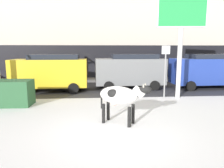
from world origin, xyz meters
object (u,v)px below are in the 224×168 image
(pedestrian_near_billboard, at_px, (150,71))
(pedestrian_by_cars, at_px, (149,71))
(car_yellow_van, at_px, (51,72))
(car_grey_van, at_px, (130,70))
(dumpster, at_px, (13,93))
(cow_holstein, at_px, (120,96))
(street_sign, at_px, (165,67))
(car_blue_van, at_px, (206,70))
(billboard, at_px, (182,16))

(pedestrian_near_billboard, relative_size, pedestrian_by_cars, 1.00)
(car_yellow_van, relative_size, car_grey_van, 1.00)
(car_yellow_van, bearing_deg, dumpster, -106.53)
(cow_holstein, xyz_separation_m, street_sign, (2.90, 3.92, 0.67))
(car_grey_van, bearing_deg, street_sign, -64.30)
(car_yellow_van, bearing_deg, car_blue_van, 1.95)
(cow_holstein, xyz_separation_m, pedestrian_near_billboard, (3.59, 9.72, -0.12))
(car_grey_van, height_order, street_sign, street_sign)
(cow_holstein, relative_size, billboard, 0.33)
(pedestrian_by_cars, relative_size, street_sign, 0.61)
(cow_holstein, distance_m, pedestrian_near_billboard, 10.36)
(cow_holstein, relative_size, car_blue_van, 0.40)
(cow_holstein, distance_m, car_yellow_van, 7.31)
(car_yellow_van, bearing_deg, street_sign, -19.87)
(car_grey_van, height_order, car_blue_van, same)
(car_yellow_van, bearing_deg, pedestrian_near_billboard, 25.13)
(car_grey_van, distance_m, pedestrian_by_cars, 3.46)
(car_yellow_van, height_order, car_blue_van, same)
(car_yellow_van, xyz_separation_m, car_grey_van, (5.15, 0.61, 0.00))
(car_blue_van, distance_m, dumpster, 12.07)
(pedestrian_near_billboard, distance_m, dumpster, 10.80)
(pedestrian_near_billboard, xyz_separation_m, dumpster, (-8.31, -6.89, -0.28))
(billboard, relative_size, car_yellow_van, 1.20)
(car_blue_van, relative_size, pedestrian_near_billboard, 2.69)
(billboard, bearing_deg, dumpster, -173.84)
(billboard, relative_size, car_blue_van, 1.20)
(billboard, height_order, pedestrian_near_billboard, billboard)
(car_yellow_van, relative_size, pedestrian_near_billboard, 2.69)
(car_grey_van, bearing_deg, pedestrian_near_billboard, 52.79)
(billboard, height_order, pedestrian_by_cars, billboard)
(dumpster, bearing_deg, billboard, 6.16)
(street_sign, bearing_deg, car_yellow_van, 160.13)
(billboard, distance_m, pedestrian_by_cars, 6.91)
(cow_holstein, xyz_separation_m, billboard, (3.60, 3.73, 3.31))
(car_blue_van, height_order, dumpster, car_blue_van)
(billboard, xyz_separation_m, street_sign, (-0.69, 0.19, -2.64))
(car_blue_van, bearing_deg, car_grey_van, 177.16)
(car_blue_van, xyz_separation_m, street_sign, (-3.80, -2.74, 0.43))
(car_yellow_van, bearing_deg, pedestrian_by_cars, 25.51)
(cow_holstein, bearing_deg, billboard, 46.06)
(car_grey_van, bearing_deg, car_yellow_van, -173.20)
(billboard, bearing_deg, car_blue_van, 43.31)
(car_grey_van, bearing_deg, billboard, -56.17)
(street_sign, bearing_deg, dumpster, -171.88)
(car_yellow_van, distance_m, pedestrian_near_billboard, 8.05)
(billboard, distance_m, car_yellow_van, 8.32)
(cow_holstein, xyz_separation_m, car_yellow_van, (-3.69, 6.31, 0.24))
(billboard, bearing_deg, cow_holstein, -133.94)
(cow_holstein, distance_m, billboard, 6.15)
(cow_holstein, relative_size, pedestrian_near_billboard, 1.07)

